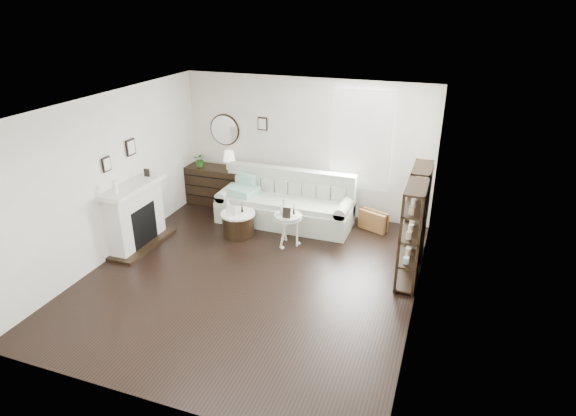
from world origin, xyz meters
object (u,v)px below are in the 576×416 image
at_px(drum_table, 238,224).
at_px(pedestal_table, 288,217).
at_px(sofa, 286,206).
at_px(dresser, 216,185).

xyz_separation_m(drum_table, pedestal_table, (1.01, -0.08, 0.32)).
relative_size(drum_table, pedestal_table, 1.07).
height_order(sofa, drum_table, sofa).
bearing_deg(drum_table, dresser, 131.67).
distance_m(sofa, pedestal_table, 1.01).
bearing_deg(pedestal_table, drum_table, 175.31).
height_order(sofa, pedestal_table, sofa).
bearing_deg(pedestal_table, dresser, 148.09).
height_order(dresser, drum_table, dresser).
xyz_separation_m(dresser, drum_table, (1.09, -1.22, -0.18)).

